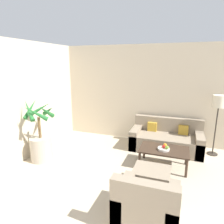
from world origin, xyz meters
TOP-DOWN VIEW (x-y plane):
  - wall_back at (0.00, 5.88)m, footprint 7.74×0.06m
  - potted_palm at (-2.70, 3.82)m, footprint 0.73×0.74m
  - sofa_loveseat at (-0.02, 5.39)m, footprint 1.78×0.84m
  - floor_lamp at (1.10, 5.47)m, footprint 0.29×0.29m
  - coffee_table at (0.01, 4.43)m, footprint 1.03×0.63m
  - fruit_bowl at (-0.00, 4.39)m, footprint 0.25×0.25m
  - apple_red at (-0.00, 4.38)m, footprint 0.07×0.07m
  - apple_green at (0.07, 4.35)m, footprint 0.08×0.08m
  - orange_fruit at (0.02, 4.46)m, footprint 0.08×0.08m
  - armchair at (-0.07, 2.75)m, footprint 0.86×0.77m
  - ottoman at (-0.13, 3.60)m, footprint 0.64×0.54m

SIDE VIEW (x-z plane):
  - ottoman at x=-0.13m, z-range 0.00..0.37m
  - sofa_loveseat at x=-0.02m, z-range -0.13..0.66m
  - armchair at x=-0.07m, z-range -0.14..0.67m
  - coffee_table at x=0.01m, z-range 0.16..0.58m
  - fruit_bowl at x=0.00m, z-range 0.42..0.46m
  - potted_palm at x=-2.70m, z-range -0.27..1.17m
  - apple_red at x=0.00m, z-range 0.46..0.53m
  - orange_fruit at x=0.02m, z-range 0.46..0.54m
  - apple_green at x=0.07m, z-range 0.46..0.54m
  - floor_lamp at x=1.10m, z-range 0.50..1.98m
  - wall_back at x=0.00m, z-range 0.00..2.70m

